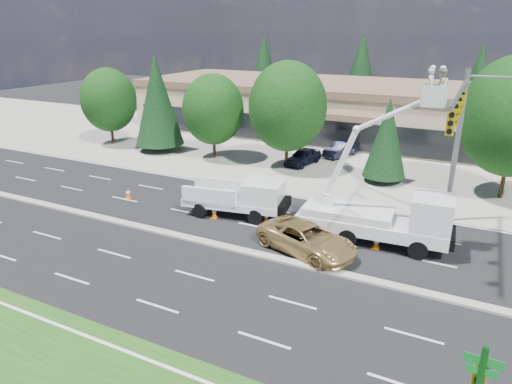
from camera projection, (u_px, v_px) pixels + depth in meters
The scene contains 22 objects.
ground at pixel (228, 248), 24.30m from camera, with size 140.00×140.00×0.00m, color black.
concrete_apron at pixel (338, 158), 41.12m from camera, with size 140.00×22.00×0.01m, color #9B978D.
road_median at pixel (228, 247), 24.28m from camera, with size 120.00×0.55×0.12m, color #9B978D.
strip_mall at pixel (368, 110), 48.54m from camera, with size 50.40×15.40×5.50m.
tree_front_a at pixel (109, 100), 44.67m from camera, with size 5.38×5.38×7.47m.
tree_front_b at pixel (157, 100), 42.02m from camera, with size 4.50×4.50×8.87m.
tree_front_c at pixel (213, 109), 39.63m from camera, with size 5.36×5.36×7.44m.
tree_front_d at pixel (288, 107), 36.44m from camera, with size 6.29×6.29×8.72m.
tree_front_e at pixel (387, 138), 33.66m from camera, with size 3.20×3.20×6.31m.
tree_back_a at pixel (264, 68), 65.30m from camera, with size 5.24×5.24×10.33m.
tree_back_b at pixel (361, 71), 59.37m from camera, with size 5.37×5.37×10.58m.
tree_back_c at pixel (478, 81), 53.69m from camera, with size 4.81×4.81×9.47m.
signal_mast at pixel (458, 129), 23.95m from camera, with size 2.76×10.16×9.00m.
utility_pickup at pixel (240, 201), 28.22m from camera, with size 6.42×3.29×2.35m.
bucket_truck at pixel (388, 209), 24.09m from camera, with size 8.10×2.98×9.44m.
traffic_cone_a at pixel (128, 193), 31.32m from camera, with size 0.40×0.40×0.70m.
traffic_cone_b at pixel (214, 213), 28.06m from camera, with size 0.40×0.40×0.70m.
traffic_cone_c at pixel (266, 218), 27.33m from camera, with size 0.40×0.40×0.70m.
traffic_cone_d at pixel (376, 243), 24.17m from camera, with size 0.40×0.40×0.70m.
minivan at pixel (307, 239), 23.64m from camera, with size 2.53×5.49×1.52m, color tan.
parked_car_west at pixel (303, 157), 38.91m from camera, with size 1.63×4.05×1.38m, color black.
parked_car_east at pixel (341, 149), 41.42m from camera, with size 1.40×4.01×1.32m, color black.
Camera 1 is at (11.09, -18.85, 11.10)m, focal length 32.00 mm.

